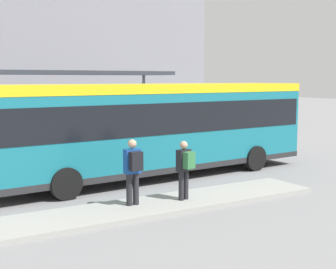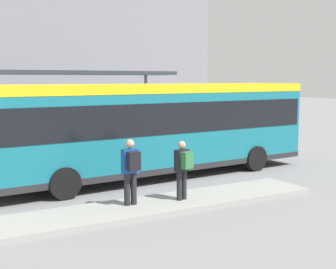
{
  "view_description": "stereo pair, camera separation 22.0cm",
  "coord_description": "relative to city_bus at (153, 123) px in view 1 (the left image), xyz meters",
  "views": [
    {
      "loc": [
        -7.92,
        -14.25,
        3.44
      ],
      "look_at": [
        0.61,
        0.0,
        1.47
      ],
      "focal_mm": 50.0,
      "sensor_mm": 36.0,
      "label": 1
    },
    {
      "loc": [
        -7.73,
        -14.36,
        3.44
      ],
      "look_at": [
        0.61,
        0.0,
        1.47
      ],
      "focal_mm": 50.0,
      "sensor_mm": 36.0,
      "label": 2
    }
  ],
  "objects": [
    {
      "name": "bicycle_blue",
      "position": [
        10.01,
        5.32,
        -1.58
      ],
      "size": [
        0.48,
        1.52,
        0.66
      ],
      "rotation": [
        0.0,
        0.0,
        1.66
      ],
      "color": "black",
      "rests_on": "ground_plane"
    },
    {
      "name": "curb_island",
      "position": [
        -1.66,
        -3.56,
        -1.85
      ],
      "size": [
        9.4,
        1.8,
        0.12
      ],
      "color": "#9E9E99",
      "rests_on": "ground_plane"
    },
    {
      "name": "city_bus",
      "position": [
        0.0,
        0.0,
        0.0
      ],
      "size": [
        12.39,
        3.41,
        3.28
      ],
      "rotation": [
        0.0,
        0.0,
        0.07
      ],
      "color": "#197284",
      "rests_on": "ground_plane"
    },
    {
      "name": "bicycle_green",
      "position": [
        10.34,
        6.15,
        -1.56
      ],
      "size": [
        0.48,
        1.62,
        0.7
      ],
      "rotation": [
        0.0,
        0.0,
        1.53
      ],
      "color": "black",
      "rests_on": "ground_plane"
    },
    {
      "name": "station_shelter",
      "position": [
        -2.55,
        6.93,
        1.78
      ],
      "size": [
        13.79,
        2.74,
        3.83
      ],
      "color": "#383D47",
      "rests_on": "ground_plane"
    },
    {
      "name": "bicycle_white",
      "position": [
        10.01,
        4.49,
        -1.55
      ],
      "size": [
        0.48,
        1.68,
        0.73
      ],
      "rotation": [
        0.0,
        0.0,
        1.7
      ],
      "color": "black",
      "rests_on": "ground_plane"
    },
    {
      "name": "pedestrian_companion",
      "position": [
        -2.51,
        -3.41,
        -0.78
      ],
      "size": [
        0.43,
        0.44,
        1.76
      ],
      "rotation": [
        0.0,
        0.0,
        1.56
      ],
      "color": "#232328",
      "rests_on": "curb_island"
    },
    {
      "name": "pedestrian_waiting",
      "position": [
        -1.04,
        -3.63,
        -0.85
      ],
      "size": [
        0.44,
        0.48,
        1.64
      ],
      "rotation": [
        0.0,
        0.0,
        1.8
      ],
      "color": "#232328",
      "rests_on": "curb_island"
    },
    {
      "name": "ground_plane",
      "position": [
        -0.01,
        -0.0,
        -1.91
      ],
      "size": [
        120.0,
        120.0,
        0.0
      ],
      "primitive_type": "plane",
      "color": "gray"
    }
  ]
}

